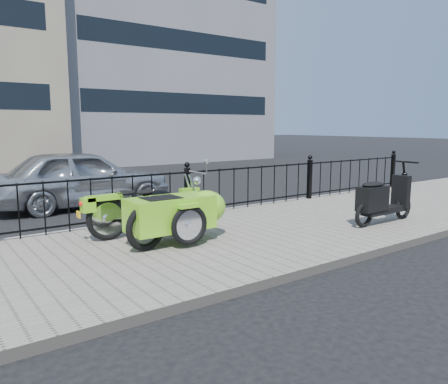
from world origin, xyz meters
TOP-DOWN VIEW (x-y plane):
  - ground at (0.00, 0.00)m, footprint 120.00×120.00m
  - sidewalk at (0.00, -0.50)m, footprint 30.00×3.80m
  - curb at (0.00, 1.44)m, footprint 30.00×0.10m
  - iron_fence at (0.00, 1.30)m, footprint 14.11×0.11m
  - building_grey at (7.00, 16.99)m, footprint 12.00×8.01m
  - motorcycle_sidecar at (-1.13, -0.21)m, footprint 2.28×1.48m
  - scooter at (2.48, -1.42)m, footprint 1.67×0.49m
  - spare_tire at (-1.77, -0.49)m, footprint 0.69×0.23m
  - sedan_car at (-1.18, 4.10)m, footprint 4.07×1.67m

SIDE VIEW (x-z plane):
  - ground at x=0.00m, z-range 0.00..0.00m
  - sidewalk at x=0.00m, z-range 0.00..0.12m
  - curb at x=0.00m, z-range 0.00..0.12m
  - spare_tire at x=-1.77m, z-range 0.12..0.81m
  - scooter at x=2.48m, z-range -0.01..1.12m
  - iron_fence at x=0.00m, z-range 0.05..1.12m
  - motorcycle_sidecar at x=-1.13m, z-range 0.10..1.09m
  - sedan_car at x=-1.18m, z-range 0.00..1.38m
  - building_grey at x=7.00m, z-range 0.00..15.00m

